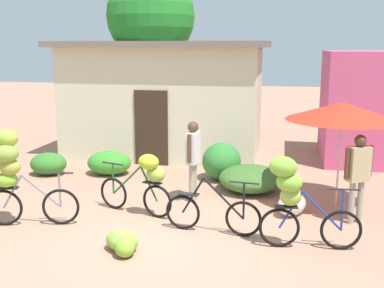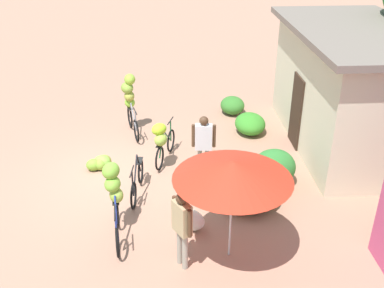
{
  "view_description": "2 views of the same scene",
  "coord_description": "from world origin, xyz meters",
  "px_view_note": "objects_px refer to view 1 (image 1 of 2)",
  "views": [
    {
      "loc": [
        1.91,
        -7.11,
        3.16
      ],
      "look_at": [
        0.2,
        1.63,
        1.27
      ],
      "focal_mm": 43.81,
      "sensor_mm": 36.0,
      "label": 1
    },
    {
      "loc": [
        9.79,
        1.09,
        6.0
      ],
      "look_at": [
        0.15,
        1.69,
        0.94
      ],
      "focal_mm": 42.49,
      "sensor_mm": 36.0,
      "label": 2
    }
  ],
  "objects_px": {
    "building_low": "(164,98)",
    "person_bystander": "(193,153)",
    "bicycle_center_loaded": "(213,213)",
    "person_vendor": "(358,170)",
    "bicycle_near_pile": "(145,178)",
    "market_umbrella": "(342,111)",
    "banana_pile_on_ground": "(123,242)",
    "tree_behind_building": "(151,17)",
    "bicycle_leftmost": "(13,170)",
    "produce_sack": "(292,204)",
    "shop_pink": "(384,107)",
    "bicycle_by_shop": "(294,193)"
  },
  "relations": [
    {
      "from": "market_umbrella",
      "to": "produce_sack",
      "type": "relative_size",
      "value": 3.08
    },
    {
      "from": "bicycle_by_shop",
      "to": "banana_pile_on_ground",
      "type": "relative_size",
      "value": 2.29
    },
    {
      "from": "tree_behind_building",
      "to": "person_vendor",
      "type": "xyz_separation_m",
      "value": [
        5.84,
        -7.27,
        -3.08
      ]
    },
    {
      "from": "tree_behind_building",
      "to": "produce_sack",
      "type": "xyz_separation_m",
      "value": [
        4.73,
        -7.08,
        -3.86
      ]
    },
    {
      "from": "building_low",
      "to": "bicycle_near_pile",
      "type": "relative_size",
      "value": 3.77
    },
    {
      "from": "shop_pink",
      "to": "bicycle_by_shop",
      "type": "height_order",
      "value": "shop_pink"
    },
    {
      "from": "market_umbrella",
      "to": "person_vendor",
      "type": "distance_m",
      "value": 1.31
    },
    {
      "from": "bicycle_near_pile",
      "to": "bicycle_center_loaded",
      "type": "distance_m",
      "value": 1.53
    },
    {
      "from": "produce_sack",
      "to": "market_umbrella",
      "type": "bearing_deg",
      "value": 39.49
    },
    {
      "from": "bicycle_center_loaded",
      "to": "person_vendor",
      "type": "height_order",
      "value": "person_vendor"
    },
    {
      "from": "tree_behind_building",
      "to": "bicycle_center_loaded",
      "type": "relative_size",
      "value": 3.32
    },
    {
      "from": "building_low",
      "to": "person_bystander",
      "type": "relative_size",
      "value": 3.59
    },
    {
      "from": "banana_pile_on_ground",
      "to": "bicycle_center_loaded",
      "type": "bearing_deg",
      "value": 38.62
    },
    {
      "from": "market_umbrella",
      "to": "person_bystander",
      "type": "relative_size",
      "value": 1.3
    },
    {
      "from": "bicycle_center_loaded",
      "to": "bicycle_near_pile",
      "type": "bearing_deg",
      "value": 156.44
    },
    {
      "from": "building_low",
      "to": "tree_behind_building",
      "type": "distance_m",
      "value": 3.64
    },
    {
      "from": "building_low",
      "to": "person_bystander",
      "type": "xyz_separation_m",
      "value": [
        1.65,
        -4.12,
        -0.63
      ]
    },
    {
      "from": "market_umbrella",
      "to": "banana_pile_on_ground",
      "type": "relative_size",
      "value": 3.08
    },
    {
      "from": "bicycle_center_loaded",
      "to": "person_vendor",
      "type": "xyz_separation_m",
      "value": [
        2.46,
        0.95,
        0.65
      ]
    },
    {
      "from": "bicycle_near_pile",
      "to": "produce_sack",
      "type": "height_order",
      "value": "bicycle_near_pile"
    },
    {
      "from": "bicycle_center_loaded",
      "to": "banana_pile_on_ground",
      "type": "xyz_separation_m",
      "value": [
        -1.26,
        -1.0,
        -0.19
      ]
    },
    {
      "from": "bicycle_by_shop",
      "to": "banana_pile_on_ground",
      "type": "xyz_separation_m",
      "value": [
        -2.58,
        -0.64,
        -0.75
      ]
    },
    {
      "from": "shop_pink",
      "to": "banana_pile_on_ground",
      "type": "bearing_deg",
      "value": -125.72
    },
    {
      "from": "building_low",
      "to": "bicycle_center_loaded",
      "type": "height_order",
      "value": "building_low"
    },
    {
      "from": "shop_pink",
      "to": "bicycle_leftmost",
      "type": "distance_m",
      "value": 9.68
    },
    {
      "from": "tree_behind_building",
      "to": "bicycle_near_pile",
      "type": "relative_size",
      "value": 3.54
    },
    {
      "from": "bicycle_near_pile",
      "to": "produce_sack",
      "type": "bearing_deg",
      "value": 11.34
    },
    {
      "from": "produce_sack",
      "to": "banana_pile_on_ground",
      "type": "bearing_deg",
      "value": -140.57
    },
    {
      "from": "banana_pile_on_ground",
      "to": "bicycle_by_shop",
      "type": "bearing_deg",
      "value": 13.84
    },
    {
      "from": "bicycle_near_pile",
      "to": "building_low",
      "type": "bearing_deg",
      "value": 100.43
    },
    {
      "from": "tree_behind_building",
      "to": "person_bystander",
      "type": "height_order",
      "value": "tree_behind_building"
    },
    {
      "from": "building_low",
      "to": "shop_pink",
      "type": "height_order",
      "value": "building_low"
    },
    {
      "from": "bicycle_near_pile",
      "to": "bicycle_by_shop",
      "type": "height_order",
      "value": "bicycle_by_shop"
    },
    {
      "from": "shop_pink",
      "to": "bicycle_center_loaded",
      "type": "height_order",
      "value": "shop_pink"
    },
    {
      "from": "market_umbrella",
      "to": "bicycle_center_loaded",
      "type": "height_order",
      "value": "market_umbrella"
    },
    {
      "from": "shop_pink",
      "to": "person_vendor",
      "type": "distance_m",
      "value": 5.29
    },
    {
      "from": "banana_pile_on_ground",
      "to": "market_umbrella",
      "type": "bearing_deg",
      "value": 39.45
    },
    {
      "from": "market_umbrella",
      "to": "bicycle_leftmost",
      "type": "distance_m",
      "value": 6.17
    },
    {
      "from": "tree_behind_building",
      "to": "bicycle_leftmost",
      "type": "height_order",
      "value": "tree_behind_building"
    },
    {
      "from": "shop_pink",
      "to": "bicycle_near_pile",
      "type": "xyz_separation_m",
      "value": [
        -5.17,
        -5.44,
        -0.77
      ]
    },
    {
      "from": "bicycle_near_pile",
      "to": "person_vendor",
      "type": "relative_size",
      "value": 0.97
    },
    {
      "from": "shop_pink",
      "to": "tree_behind_building",
      "type": "distance_m",
      "value": 7.94
    },
    {
      "from": "tree_behind_building",
      "to": "bicycle_leftmost",
      "type": "xyz_separation_m",
      "value": [
        -0.09,
        -8.54,
        -3.05
      ]
    },
    {
      "from": "bicycle_by_shop",
      "to": "banana_pile_on_ground",
      "type": "bearing_deg",
      "value": -166.16
    },
    {
      "from": "person_bystander",
      "to": "bicycle_near_pile",
      "type": "bearing_deg",
      "value": -125.2
    },
    {
      "from": "bicycle_leftmost",
      "to": "bicycle_near_pile",
      "type": "height_order",
      "value": "bicycle_leftmost"
    },
    {
      "from": "building_low",
      "to": "bicycle_near_pile",
      "type": "xyz_separation_m",
      "value": [
        0.94,
        -5.13,
        -0.92
      ]
    },
    {
      "from": "bicycle_center_loaded",
      "to": "produce_sack",
      "type": "bearing_deg",
      "value": 40.18
    },
    {
      "from": "tree_behind_building",
      "to": "market_umbrella",
      "type": "bearing_deg",
      "value": -48.58
    },
    {
      "from": "bicycle_center_loaded",
      "to": "banana_pile_on_ground",
      "type": "distance_m",
      "value": 1.62
    }
  ]
}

